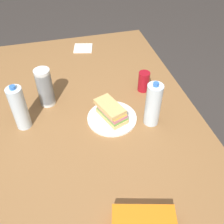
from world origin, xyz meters
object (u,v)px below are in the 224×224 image
(paper_plate, at_px, (112,118))
(water_bottle_spare, at_px, (153,105))
(soda_can_red, at_px, (144,81))
(plastic_cup_stack, at_px, (45,87))
(water_bottle_tall, at_px, (19,108))
(sandwich, at_px, (111,111))
(dining_table, at_px, (87,124))

(paper_plate, height_order, water_bottle_spare, water_bottle_spare)
(paper_plate, height_order, soda_can_red, soda_can_red)
(plastic_cup_stack, xyz_separation_m, water_bottle_spare, (-0.28, -0.51, 0.01))
(water_bottle_tall, xyz_separation_m, plastic_cup_stack, (0.15, -0.13, -0.01))
(water_bottle_tall, height_order, plastic_cup_stack, water_bottle_tall)
(soda_can_red, height_order, water_bottle_tall, water_bottle_tall)
(sandwich, xyz_separation_m, water_bottle_tall, (0.06, 0.44, 0.07))
(dining_table, bearing_deg, sandwich, -117.58)
(dining_table, height_order, soda_can_red, soda_can_red)
(sandwich, bearing_deg, paper_plate, -132.48)
(sandwich, distance_m, plastic_cup_stack, 0.38)
(water_bottle_tall, bearing_deg, paper_plate, -98.18)
(plastic_cup_stack, bearing_deg, paper_plate, -124.03)
(water_bottle_tall, bearing_deg, plastic_cup_stack, -41.36)
(dining_table, height_order, sandwich, sandwich)
(sandwich, height_order, water_bottle_tall, water_bottle_tall)
(paper_plate, bearing_deg, dining_table, 61.99)
(dining_table, relative_size, water_bottle_spare, 6.94)
(plastic_cup_stack, bearing_deg, dining_table, -127.61)
(paper_plate, xyz_separation_m, sandwich, (0.00, 0.00, 0.05))
(paper_plate, xyz_separation_m, plastic_cup_stack, (0.21, 0.32, 0.10))
(soda_can_red, bearing_deg, plastic_cup_stack, 87.95)
(soda_can_red, relative_size, plastic_cup_stack, 0.55)
(paper_plate, xyz_separation_m, water_bottle_tall, (0.06, 0.45, 0.11))
(soda_can_red, relative_size, water_bottle_spare, 0.48)
(soda_can_red, bearing_deg, water_bottle_spare, 169.38)
(dining_table, bearing_deg, paper_plate, -118.01)
(paper_plate, height_order, plastic_cup_stack, plastic_cup_stack)
(water_bottle_spare, bearing_deg, water_bottle_tall, 78.09)
(sandwich, bearing_deg, water_bottle_tall, 82.12)
(water_bottle_tall, relative_size, plastic_cup_stack, 1.15)
(water_bottle_tall, relative_size, water_bottle_spare, 1.01)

